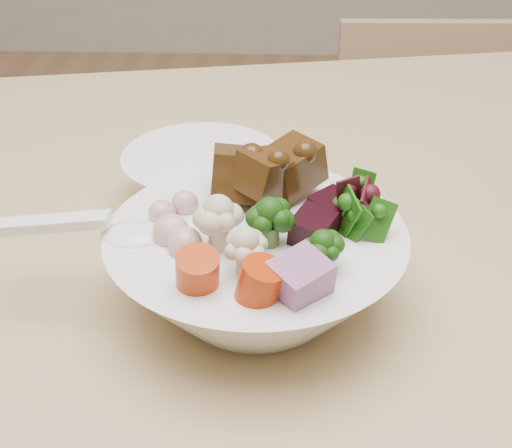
# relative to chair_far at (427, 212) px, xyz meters

# --- Properties ---
(chair_far) EXTENTS (0.38, 0.38, 0.81)m
(chair_far) POSITION_rel_chair_far_xyz_m (0.00, 0.00, 0.00)
(chair_far) COLOR tan
(chair_far) RESTS_ON ground
(food_bowl) EXTENTS (0.23, 0.23, 0.13)m
(food_bowl) POSITION_rel_chair_far_xyz_m (-0.31, -0.79, 0.42)
(food_bowl) COLOR white
(food_bowl) RESTS_ON dining_table
(soup_spoon) EXTENTS (0.14, 0.05, 0.03)m
(soup_spoon) POSITION_rel_chair_far_xyz_m (-0.43, -0.80, 0.45)
(soup_spoon) COLOR white
(soup_spoon) RESTS_ON food_bowl
(side_bowl) EXTENTS (0.15, 0.15, 0.05)m
(side_bowl) POSITION_rel_chair_far_xyz_m (-0.38, -0.63, 0.41)
(side_bowl) COLOR white
(side_bowl) RESTS_ON dining_table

